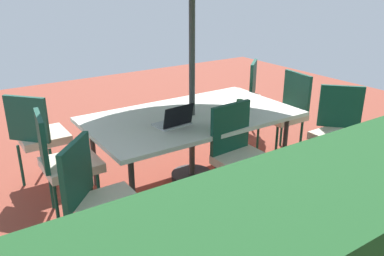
% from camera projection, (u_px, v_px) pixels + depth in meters
% --- Properties ---
extents(ground_plane, '(10.00, 10.00, 0.02)m').
position_uv_depth(ground_plane, '(192.00, 179.00, 4.25)').
color(ground_plane, brown).
extents(dining_table, '(2.10, 1.19, 0.72)m').
position_uv_depth(dining_table, '(192.00, 119.00, 4.01)').
color(dining_table, white).
rests_on(dining_table, ground_plane).
extents(chair_southeast, '(0.59, 0.59, 0.98)m').
position_uv_depth(chair_southeast, '(39.00, 133.00, 3.98)').
color(chair_southeast, beige).
rests_on(chair_southeast, ground_plane).
extents(chair_east, '(0.49, 0.48, 0.98)m').
position_uv_depth(chair_east, '(63.00, 159.00, 3.41)').
color(chair_east, beige).
rests_on(chair_east, ground_plane).
extents(chair_west, '(0.49, 0.48, 0.98)m').
position_uv_depth(chair_west, '(285.00, 110.00, 4.69)').
color(chair_west, beige).
rests_on(chair_west, ground_plane).
extents(chair_northwest, '(0.59, 0.59, 0.98)m').
position_uv_depth(chair_northwest, '(340.00, 130.00, 4.07)').
color(chair_northwest, beige).
rests_on(chair_northwest, ground_plane).
extents(chair_north, '(0.46, 0.47, 0.98)m').
position_uv_depth(chair_north, '(241.00, 154.00, 3.52)').
color(chair_north, beige).
rests_on(chair_north, ground_plane).
extents(chair_southwest, '(0.59, 0.59, 0.98)m').
position_uv_depth(chair_southwest, '(241.00, 92.00, 5.39)').
color(chair_southwest, beige).
rests_on(chair_southwest, ground_plane).
extents(chair_northeast, '(0.59, 0.59, 0.98)m').
position_uv_depth(chair_northeast, '(99.00, 199.00, 2.80)').
color(chair_northeast, beige).
rests_on(chair_northeast, ground_plane).
extents(laptop, '(0.34, 0.27, 0.21)m').
position_uv_depth(laptop, '(174.00, 121.00, 3.67)').
color(laptop, '#B7B7BC').
rests_on(laptop, dining_table).
extents(cup, '(0.07, 0.07, 0.08)m').
position_uv_depth(cup, '(240.00, 103.00, 4.20)').
color(cup, '#286B33').
rests_on(cup, dining_table).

